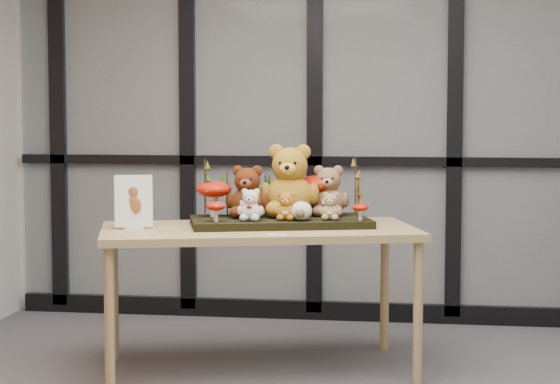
% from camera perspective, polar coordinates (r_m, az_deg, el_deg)
% --- Properties ---
extents(room_shell, '(5.00, 5.00, 5.00)m').
position_cam_1_polar(room_shell, '(4.12, 4.31, 8.69)').
color(room_shell, beige).
rests_on(room_shell, floor).
extents(glass_partition, '(4.90, 0.06, 2.78)m').
position_cam_1_polar(glass_partition, '(6.58, 5.88, 4.92)').
color(glass_partition, '#2D383F').
rests_on(glass_partition, floor).
extents(display_table, '(1.80, 1.24, 0.77)m').
position_cam_1_polar(display_table, '(5.34, -1.21, -2.70)').
color(display_table, tan).
rests_on(display_table, floor).
extents(diorama_tray, '(1.04, 0.71, 0.04)m').
position_cam_1_polar(diorama_tray, '(5.41, 0.01, -1.69)').
color(diorama_tray, black).
rests_on(diorama_tray, display_table).
extents(bear_pooh_yellow, '(0.40, 0.38, 0.43)m').
position_cam_1_polar(bear_pooh_yellow, '(5.48, 0.56, 0.86)').
color(bear_pooh_yellow, '#A4761C').
rests_on(bear_pooh_yellow, diorama_tray).
extents(bear_brown_medium, '(0.28, 0.27, 0.31)m').
position_cam_1_polar(bear_brown_medium, '(5.43, -1.84, 0.18)').
color(bear_brown_medium, '#4B1F0A').
rests_on(bear_brown_medium, diorama_tray).
extents(bear_tan_back, '(0.28, 0.26, 0.30)m').
position_cam_1_polar(bear_tan_back, '(5.53, 2.74, 0.23)').
color(bear_tan_back, brown).
rests_on(bear_tan_back, diorama_tray).
extents(bear_small_yellow, '(0.15, 0.14, 0.17)m').
position_cam_1_polar(bear_small_yellow, '(5.29, 0.35, -0.71)').
color(bear_small_yellow, '#AB6718').
rests_on(bear_small_yellow, diorama_tray).
extents(bear_white_bow, '(0.17, 0.16, 0.19)m').
position_cam_1_polar(bear_white_bow, '(5.27, -1.66, -0.63)').
color(bear_white_bow, white).
rests_on(bear_white_bow, diorama_tray).
extents(bear_beige_small, '(0.15, 0.14, 0.16)m').
position_cam_1_polar(bear_beige_small, '(5.31, 2.87, -0.72)').
color(bear_beige_small, '#A48559').
rests_on(bear_beige_small, diorama_tray).
extents(plush_cream_hedgehog, '(0.10, 0.10, 0.11)m').
position_cam_1_polar(plush_cream_hedgehog, '(5.28, 1.22, -1.02)').
color(plush_cream_hedgehog, white).
rests_on(plush_cream_hedgehog, diorama_tray).
extents(mushroom_back_left, '(0.19, 0.19, 0.21)m').
position_cam_1_polar(mushroom_back_left, '(5.47, -3.73, -0.29)').
color(mushroom_back_left, '#A81405').
rests_on(mushroom_back_left, diorama_tray).
extents(mushroom_back_right, '(0.22, 0.22, 0.24)m').
position_cam_1_polar(mushroom_back_right, '(5.56, 2.17, -0.05)').
color(mushroom_back_right, '#A81405').
rests_on(mushroom_back_right, diorama_tray).
extents(mushroom_front_left, '(0.10, 0.10, 0.11)m').
position_cam_1_polar(mushroom_front_left, '(5.24, -3.63, -1.05)').
color(mushroom_front_left, '#A81405').
rests_on(mushroom_front_left, diorama_tray).
extents(mushroom_front_right, '(0.09, 0.09, 0.10)m').
position_cam_1_polar(mushroom_front_right, '(5.31, 4.54, -1.08)').
color(mushroom_front_right, '#A81405').
rests_on(mushroom_front_right, diorama_tray).
extents(sprig_green_far_left, '(0.05, 0.05, 0.31)m').
position_cam_1_polar(sprig_green_far_left, '(5.47, -4.24, 0.22)').
color(sprig_green_far_left, '#18390D').
rests_on(sprig_green_far_left, diorama_tray).
extents(sprig_green_mid_left, '(0.05, 0.05, 0.24)m').
position_cam_1_polar(sprig_green_mid_left, '(5.54, -2.98, -0.10)').
color(sprig_green_mid_left, '#18390D').
rests_on(sprig_green_mid_left, diorama_tray).
extents(sprig_dry_far_right, '(0.05, 0.05, 0.32)m').
position_cam_1_polar(sprig_dry_far_right, '(5.56, 4.26, 0.35)').
color(sprig_dry_far_right, brown).
rests_on(sprig_dry_far_right, diorama_tray).
extents(sprig_dry_mid_right, '(0.05, 0.05, 0.20)m').
position_cam_1_polar(sprig_dry_mid_right, '(5.45, 4.41, -0.37)').
color(sprig_dry_mid_right, brown).
rests_on(sprig_dry_mid_right, diorama_tray).
extents(sprig_green_centre, '(0.05, 0.05, 0.22)m').
position_cam_1_polar(sprig_green_centre, '(5.57, -0.83, -0.17)').
color(sprig_green_centre, '#18390D').
rests_on(sprig_green_centre, diorama_tray).
extents(sign_holder, '(0.20, 0.09, 0.28)m').
position_cam_1_polar(sign_holder, '(5.31, -8.24, -0.68)').
color(sign_holder, silver).
rests_on(sign_holder, display_table).
extents(label_card, '(0.09, 0.03, 0.00)m').
position_cam_1_polar(label_card, '(5.02, -0.21, -2.42)').
color(label_card, white).
rests_on(label_card, display_table).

